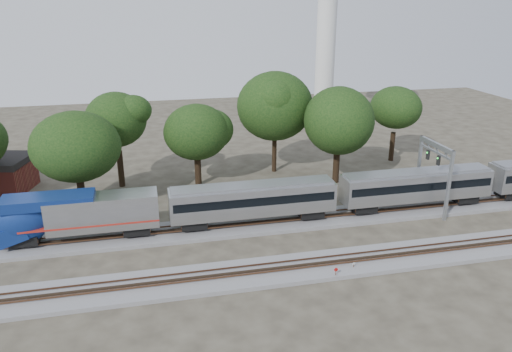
{
  "coord_description": "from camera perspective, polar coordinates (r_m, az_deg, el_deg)",
  "views": [
    {
      "loc": [
        -8.06,
        -42.45,
        23.78
      ],
      "look_at": [
        2.74,
        5.0,
        6.25
      ],
      "focal_mm": 35.0,
      "sensor_mm": 36.0,
      "label": 1
    }
  ],
  "objects": [
    {
      "name": "ground",
      "position": [
        49.32,
        -1.84,
        -9.02
      ],
      "size": [
        160.0,
        160.0,
        0.0
      ],
      "primitive_type": "plane",
      "color": "#383328",
      "rests_on": "ground"
    },
    {
      "name": "track_far",
      "position": [
        54.48,
        -3.06,
        -5.86
      ],
      "size": [
        160.0,
        5.0,
        0.73
      ],
      "color": "slate",
      "rests_on": "ground"
    },
    {
      "name": "track_near",
      "position": [
        45.82,
        -0.86,
        -11.16
      ],
      "size": [
        160.0,
        5.0,
        0.73
      ],
      "color": "slate",
      "rests_on": "ground"
    },
    {
      "name": "train",
      "position": [
        66.02,
        25.22,
        -0.23
      ],
      "size": [
        112.55,
        3.22,
        4.74
      ],
      "color": "#B3B5BA",
      "rests_on": "ground"
    },
    {
      "name": "switch_stand_red",
      "position": [
        45.7,
        9.11,
        -10.77
      ],
      "size": [
        0.36,
        0.07,
        1.12
      ],
      "rotation": [
        0.0,
        0.0,
        0.01
      ],
      "color": "#512D19",
      "rests_on": "ground"
    },
    {
      "name": "switch_stand_white",
      "position": [
        47.27,
        11.1,
        -10.01
      ],
      "size": [
        0.27,
        0.14,
        0.89
      ],
      "rotation": [
        0.0,
        0.0,
        0.41
      ],
      "color": "#512D19",
      "rests_on": "ground"
    },
    {
      "name": "switch_lever",
      "position": [
        45.99,
        6.67,
        -11.26
      ],
      "size": [
        0.57,
        0.44,
        0.3
      ],
      "primitive_type": "cube",
      "rotation": [
        0.0,
        0.0,
        0.31
      ],
      "color": "#512D19",
      "rests_on": "ground"
    },
    {
      "name": "signal_gantry",
      "position": [
        60.78,
        19.74,
        1.57
      ],
      "size": [
        0.57,
        6.72,
        8.18
      ],
      "color": "gray",
      "rests_on": "ground"
    },
    {
      "name": "tree_2",
      "position": [
        59.5,
        -19.91,
        3.15
      ],
      "size": [
        8.07,
        8.07,
        11.37
      ],
      "color": "black",
      "rests_on": "ground"
    },
    {
      "name": "tree_3",
      "position": [
        66.28,
        -15.71,
        6.23
      ],
      "size": [
        9.21,
        9.21,
        12.98
      ],
      "color": "black",
      "rests_on": "ground"
    },
    {
      "name": "tree_4",
      "position": [
        65.15,
        -6.83,
        4.99
      ],
      "size": [
        7.41,
        7.41,
        10.44
      ],
      "color": "black",
      "rests_on": "ground"
    },
    {
      "name": "tree_5",
      "position": [
        69.65,
        2.17,
        7.97
      ],
      "size": [
        9.67,
        9.67,
        13.63
      ],
      "color": "black",
      "rests_on": "ground"
    },
    {
      "name": "tree_6",
      "position": [
        66.29,
        9.44,
        6.25
      ],
      "size": [
        8.69,
        8.69,
        12.25
      ],
      "color": "black",
      "rests_on": "ground"
    },
    {
      "name": "tree_7",
      "position": [
        77.66,
        15.68,
        7.53
      ],
      "size": [
        8.39,
        8.39,
        11.83
      ],
      "color": "black",
      "rests_on": "ground"
    }
  ]
}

